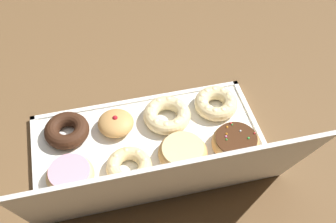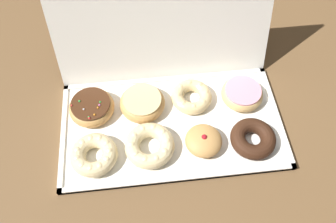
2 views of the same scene
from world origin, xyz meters
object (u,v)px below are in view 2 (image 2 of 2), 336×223
at_px(donut_box, 172,125).
at_px(pink_frosted_donut_7, 242,93).
at_px(cruller_donut_1, 150,145).
at_px(chocolate_cake_ring_donut_3, 253,139).
at_px(sprinkle_donut_4, 92,107).
at_px(cruller_donut_0, 94,155).
at_px(glazed_ring_donut_5, 142,103).
at_px(jelly_filled_donut_2, 204,141).
at_px(cruller_donut_6, 192,96).

relative_size(donut_box, pink_frosted_donut_7, 5.08).
height_order(cruller_donut_1, chocolate_cake_ring_donut_3, cruller_donut_1).
height_order(sprinkle_donut_4, pink_frosted_donut_7, sprinkle_donut_4).
bearing_deg(cruller_donut_0, glazed_ring_donut_5, 47.00).
bearing_deg(cruller_donut_0, jelly_filled_donut_2, 1.56).
relative_size(cruller_donut_1, pink_frosted_donut_7, 1.10).
xyz_separation_m(jelly_filled_donut_2, glazed_ring_donut_5, (-0.14, 0.13, -0.00)).
relative_size(sprinkle_donut_4, pink_frosted_donut_7, 1.05).
xyz_separation_m(donut_box, cruller_donut_1, (-0.06, -0.06, 0.02)).
relative_size(cruller_donut_0, chocolate_cake_ring_donut_3, 1.01).
bearing_deg(sprinkle_donut_4, cruller_donut_1, -41.55).
bearing_deg(cruller_donut_1, cruller_donut_0, -175.78).
bearing_deg(pink_frosted_donut_7, sprinkle_donut_4, 179.93).
xyz_separation_m(cruller_donut_0, cruller_donut_6, (0.26, 0.14, -0.00)).
bearing_deg(cruller_donut_6, donut_box, -131.28).
bearing_deg(cruller_donut_6, jelly_filled_donut_2, -85.95).
xyz_separation_m(cruller_donut_1, pink_frosted_donut_7, (0.26, 0.12, -0.00)).
xyz_separation_m(cruller_donut_1, glazed_ring_donut_5, (-0.01, 0.12, 0.00)).
distance_m(cruller_donut_6, pink_frosted_donut_7, 0.13).
bearing_deg(cruller_donut_6, glazed_ring_donut_5, -176.98).
relative_size(donut_box, jelly_filled_donut_2, 6.25).
relative_size(cruller_donut_0, jelly_filled_donut_2, 1.25).
xyz_separation_m(cruller_donut_0, cruller_donut_1, (0.13, 0.01, -0.00)).
height_order(jelly_filled_donut_2, pink_frosted_donut_7, jelly_filled_donut_2).
bearing_deg(cruller_donut_1, chocolate_cake_ring_donut_3, -2.09).
relative_size(cruller_donut_0, cruller_donut_6, 1.05).
height_order(sprinkle_donut_4, cruller_donut_6, sprinkle_donut_4).
relative_size(donut_box, glazed_ring_donut_5, 4.76).
distance_m(chocolate_cake_ring_donut_3, cruller_donut_6, 0.19).
height_order(donut_box, glazed_ring_donut_5, glazed_ring_donut_5).
distance_m(glazed_ring_donut_5, cruller_donut_6, 0.13).
distance_m(cruller_donut_1, sprinkle_donut_4, 0.19).
relative_size(cruller_donut_0, pink_frosted_donut_7, 1.02).
relative_size(cruller_donut_0, cruller_donut_1, 0.93).
bearing_deg(sprinkle_donut_4, jelly_filled_donut_2, -25.09).
bearing_deg(sprinkle_donut_4, cruller_donut_6, 1.28).
bearing_deg(cruller_donut_1, donut_box, 45.12).
bearing_deg(chocolate_cake_ring_donut_3, cruller_donut_1, 177.91).
distance_m(cruller_donut_0, cruller_donut_1, 0.13).
height_order(cruller_donut_1, cruller_donut_6, cruller_donut_1).
xyz_separation_m(cruller_donut_0, pink_frosted_donut_7, (0.39, 0.13, -0.00)).
height_order(chocolate_cake_ring_donut_3, glazed_ring_donut_5, glazed_ring_donut_5).
height_order(sprinkle_donut_4, glazed_ring_donut_5, sprinkle_donut_4).
bearing_deg(pink_frosted_donut_7, cruller_donut_0, -161.03).
bearing_deg(glazed_ring_donut_5, donut_box, -41.51).
distance_m(sprinkle_donut_4, glazed_ring_donut_5, 0.13).
bearing_deg(cruller_donut_0, pink_frosted_donut_7, 18.97).
distance_m(chocolate_cake_ring_donut_3, pink_frosted_donut_7, 0.13).
bearing_deg(chocolate_cake_ring_donut_3, sprinkle_donut_4, 161.20).
bearing_deg(glazed_ring_donut_5, cruller_donut_1, -85.77).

